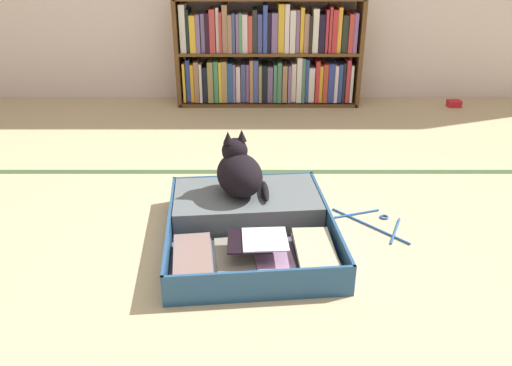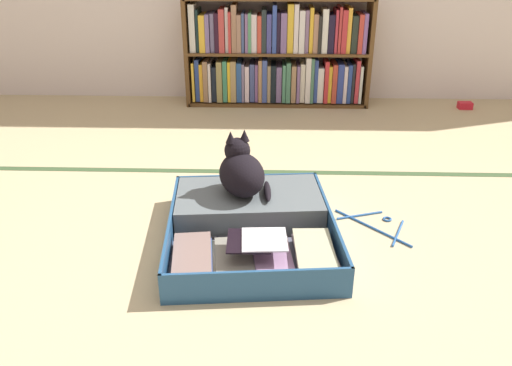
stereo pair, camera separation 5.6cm
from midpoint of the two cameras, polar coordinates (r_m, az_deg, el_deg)
ground_plane at (r=1.98m, az=0.53°, el=-9.89°), size 10.00×10.00×0.00m
tatami_border at (r=2.79m, az=0.43°, el=1.28°), size 4.80×0.05×0.00m
bookshelf at (r=3.94m, az=1.10°, el=14.21°), size 1.38×0.27×0.79m
open_suitcase at (r=2.20m, az=-1.26°, el=-4.35°), size 0.75×0.86×0.13m
black_cat at (r=2.24m, az=-2.50°, el=1.25°), size 0.28×0.31×0.28m
clothes_hanger at (r=2.34m, az=12.65°, el=-4.39°), size 0.30×0.31×0.01m
small_red_pouch at (r=4.19m, az=21.18°, el=8.31°), size 0.10×0.07×0.05m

